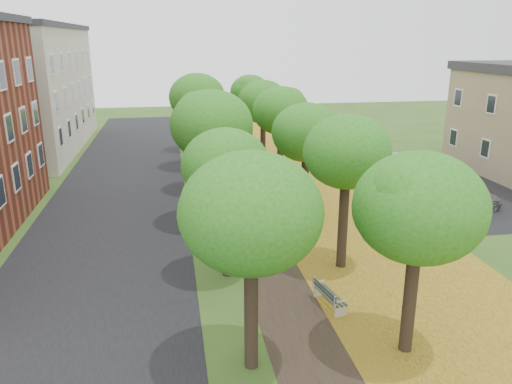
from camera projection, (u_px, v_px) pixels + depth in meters
name	position (u px, v px, depth m)	size (l,w,h in m)	color
ground	(324.00, 358.00, 14.95)	(120.00, 120.00, 0.00)	#2D4C19
street_asphalt	(115.00, 210.00, 27.87)	(8.00, 70.00, 0.01)	black
footpath	(247.00, 203.00, 29.08)	(3.20, 70.00, 0.01)	black
leaf_verge	(329.00, 198.00, 29.89)	(7.50, 70.00, 0.01)	gold
parking_lot	(451.00, 187.00, 32.22)	(9.00, 16.00, 0.01)	black
tree_row_west	(207.00, 123.00, 27.33)	(3.74, 33.74, 6.41)	black
tree_row_east	(292.00, 120.00, 28.10)	(3.74, 33.74, 6.41)	black
building_cream	(14.00, 88.00, 41.76)	(10.30, 20.30, 10.40)	beige
bench	(329.00, 296.00, 17.73)	(0.82, 1.78, 0.81)	#2B362D
car_silver	(464.00, 198.00, 27.62)	(1.71, 4.24, 1.45)	#A09FA4
car_red	(437.00, 191.00, 29.17)	(1.34, 3.84, 1.26)	maroon
car_grey	(404.00, 173.00, 33.17)	(1.75, 4.31, 1.25)	#333438
car_white	(400.00, 161.00, 36.50)	(2.04, 4.42, 1.23)	silver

